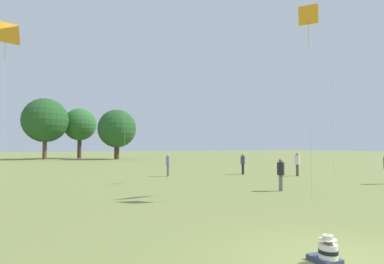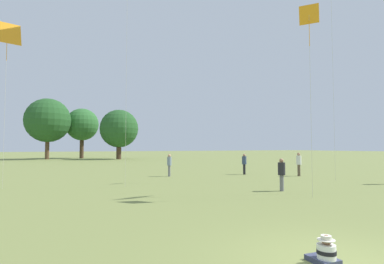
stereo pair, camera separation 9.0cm
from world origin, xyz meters
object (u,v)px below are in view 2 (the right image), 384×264
at_px(person_standing_4, 169,163).
at_px(distant_tree_1, 48,120).
at_px(kite_6, 7,35).
at_px(kite_5, 309,21).
at_px(distant_tree_2, 82,125).
at_px(distant_tree_0, 119,129).
at_px(person_standing_3, 282,172).
at_px(person_standing_0, 244,162).
at_px(seated_toddler, 325,252).
at_px(person_standing_6, 299,162).

relative_size(person_standing_4, distant_tree_1, 0.15).
xyz_separation_m(kite_6, distant_tree_1, (2.44, 40.95, -1.23)).
distance_m(kite_5, kite_6, 15.38).
xyz_separation_m(kite_5, distant_tree_2, (-3.86, 52.28, -1.29)).
bearing_deg(distant_tree_0, person_standing_3, -91.90).
distance_m(person_standing_0, distant_tree_1, 42.56).
height_order(person_standing_4, distant_tree_0, distant_tree_0).
xyz_separation_m(person_standing_3, kite_5, (-0.23, -2.11, 6.86)).
height_order(distant_tree_1, distant_tree_2, distant_tree_1).
xyz_separation_m(seated_toddler, person_standing_4, (3.65, 16.86, 0.78)).
relative_size(seated_toddler, distant_tree_2, 0.06).
bearing_deg(person_standing_6, person_standing_4, -46.95).
bearing_deg(kite_5, person_standing_6, -36.11).
distance_m(seated_toddler, person_standing_4, 17.27).
xyz_separation_m(person_standing_6, kite_6, (-19.24, 1.74, 7.14)).
relative_size(person_standing_3, distant_tree_0, 0.18).
bearing_deg(distant_tree_2, kite_6, -101.15).
distance_m(kite_6, distant_tree_1, 41.04).
bearing_deg(distant_tree_1, person_standing_3, -78.05).
bearing_deg(seated_toddler, distant_tree_0, 86.79).
bearing_deg(kite_6, person_standing_0, 34.88).
relative_size(person_standing_4, kite_5, 0.20).
relative_size(person_standing_0, distant_tree_1, 0.15).
bearing_deg(distant_tree_0, seated_toddler, -98.30).
relative_size(person_standing_6, distant_tree_0, 0.20).
relative_size(person_standing_3, person_standing_6, 0.92).
relative_size(person_standing_4, distant_tree_2, 0.17).
relative_size(person_standing_3, distant_tree_1, 0.15).
bearing_deg(distant_tree_1, kite_6, -93.41).
height_order(seated_toddler, distant_tree_2, distant_tree_2).
relative_size(person_standing_3, kite_5, 0.19).
bearing_deg(person_standing_4, distant_tree_2, -16.49).
height_order(person_standing_3, distant_tree_2, distant_tree_2).
xyz_separation_m(person_standing_3, distant_tree_2, (-4.09, 50.17, 5.58)).
height_order(seated_toddler, person_standing_3, person_standing_3).
distance_m(kite_5, distant_tree_0, 44.84).
distance_m(person_standing_3, kite_5, 7.18).
height_order(person_standing_4, distant_tree_2, distant_tree_2).
bearing_deg(person_standing_4, person_standing_0, -120.55).
xyz_separation_m(person_standing_4, kite_6, (-10.35, -2.38, 7.19)).
xyz_separation_m(person_standing_4, distant_tree_1, (-7.91, 38.57, 5.96)).
relative_size(person_standing_0, kite_6, 0.18).
height_order(person_standing_0, person_standing_3, person_standing_0).
height_order(person_standing_3, person_standing_6, person_standing_6).
bearing_deg(distant_tree_1, distant_tree_2, 19.89).
distance_m(person_standing_3, distant_tree_2, 50.65).
bearing_deg(person_standing_4, kite_5, 170.85).
distance_m(person_standing_0, kite_6, 17.88).
height_order(kite_5, distant_tree_1, distant_tree_1).
bearing_deg(distant_tree_0, kite_6, -111.48).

